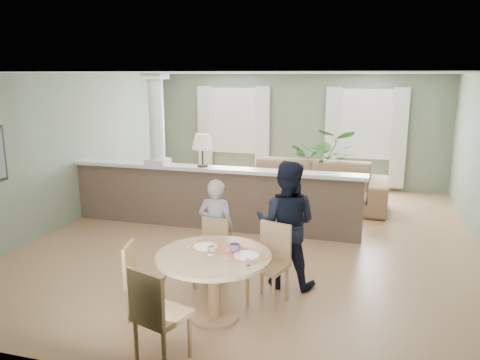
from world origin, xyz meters
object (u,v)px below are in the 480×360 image
(sofa, at_px, (308,185))
(chair_far_man, at_px, (271,259))
(chair_side, at_px, (139,277))
(houseplant, at_px, (325,164))
(chair_near, at_px, (156,312))
(child_person, at_px, (216,228))
(dining_table, at_px, (215,268))
(man_person, at_px, (286,224))
(chair_far_boy, at_px, (212,249))

(sofa, xyz_separation_m, chair_far_man, (0.13, -4.25, 0.06))
(chair_side, bearing_deg, houseplant, -26.46)
(chair_side, bearing_deg, chair_near, -154.98)
(chair_far_man, distance_m, chair_near, 1.73)
(child_person, bearing_deg, houseplant, -102.82)
(dining_table, height_order, child_person, child_person)
(houseplant, distance_m, child_person, 4.52)
(chair_near, relative_size, chair_side, 1.13)
(chair_near, height_order, child_person, child_person)
(chair_far_man, relative_size, child_person, 0.71)
(houseplant, height_order, chair_near, houseplant)
(houseplant, height_order, dining_table, houseplant)
(chair_near, bearing_deg, sofa, -78.00)
(chair_near, bearing_deg, chair_far_man, -97.34)
(chair_near, distance_m, man_person, 2.22)
(dining_table, distance_m, chair_far_boy, 0.94)
(houseplant, relative_size, chair_side, 1.85)
(houseplant, relative_size, child_person, 1.18)
(chair_far_boy, distance_m, chair_side, 1.15)
(sofa, xyz_separation_m, man_person, (0.23, -3.77, 0.36))
(dining_table, distance_m, man_person, 1.26)
(chair_side, height_order, man_person, man_person)
(chair_far_boy, height_order, chair_far_man, chair_far_man)
(houseplant, bearing_deg, man_person, -90.56)
(dining_table, xyz_separation_m, child_person, (-0.36, 1.10, 0.06))
(chair_far_boy, xyz_separation_m, chair_side, (-0.49, -1.04, 0.00))
(dining_table, height_order, chair_side, dining_table)
(dining_table, xyz_separation_m, chair_far_boy, (-0.34, 0.87, -0.14))
(dining_table, bearing_deg, man_person, 61.59)
(chair_near, relative_size, man_person, 0.59)
(chair_far_boy, relative_size, chair_near, 0.88)
(dining_table, xyz_separation_m, man_person, (0.59, 1.09, 0.21))
(chair_far_boy, distance_m, child_person, 0.31)
(sofa, bearing_deg, chair_far_boy, -98.27)
(dining_table, relative_size, child_person, 0.94)
(child_person, bearing_deg, chair_near, 92.89)
(chair_far_man, distance_m, man_person, 0.57)
(chair_far_man, bearing_deg, chair_side, -132.82)
(dining_table, xyz_separation_m, chair_side, (-0.83, -0.18, -0.13))
(sofa, relative_size, chair_side, 3.67)
(chair_near, bearing_deg, chair_side, -34.97)
(chair_far_man, height_order, man_person, man_person)
(child_person, xyz_separation_m, man_person, (0.94, -0.01, 0.15))
(sofa, relative_size, child_person, 2.35)
(sofa, distance_m, chair_far_man, 4.25)
(houseplant, relative_size, chair_far_boy, 1.85)
(houseplant, xyz_separation_m, man_person, (-0.04, -4.42, 0.03))
(sofa, distance_m, dining_table, 4.88)
(chair_far_man, relative_size, chair_near, 0.98)
(sofa, relative_size, dining_table, 2.50)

